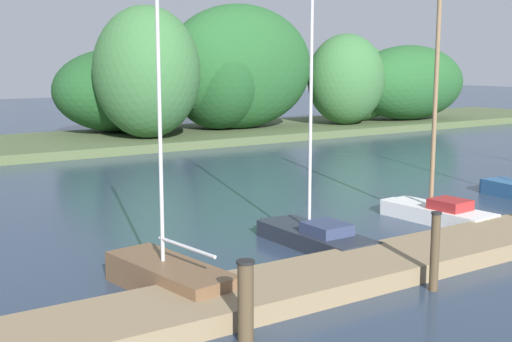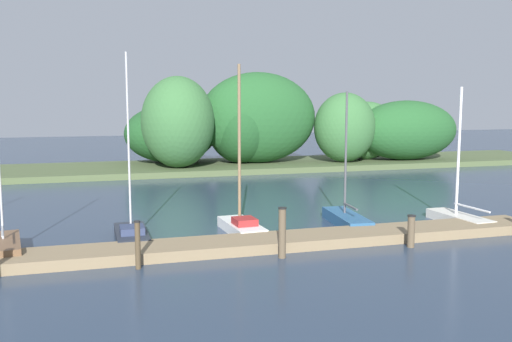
{
  "view_description": "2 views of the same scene",
  "coord_description": "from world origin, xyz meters",
  "px_view_note": "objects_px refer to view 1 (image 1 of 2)",
  "views": [
    {
      "loc": [
        -11.58,
        4.99,
        4.12
      ],
      "look_at": [
        -3.64,
        16.89,
        1.76
      ],
      "focal_mm": 47.15,
      "sensor_mm": 36.0,
      "label": 1
    },
    {
      "loc": [
        -3.6,
        -3.48,
        4.95
      ],
      "look_at": [
        1.84,
        15.04,
        2.53
      ],
      "focal_mm": 38.96,
      "sensor_mm": 36.0,
      "label": 2
    }
  ],
  "objects_px": {
    "sailboat_1": "(166,274)",
    "sailboat_3": "(435,207)",
    "mooring_piling_1": "(246,301)",
    "sailboat_2": "(313,233)",
    "mooring_piling_2": "(435,251)"
  },
  "relations": [
    {
      "from": "sailboat_2",
      "to": "mooring_piling_1",
      "type": "relative_size",
      "value": 5.37
    },
    {
      "from": "sailboat_3",
      "to": "mooring_piling_2",
      "type": "xyz_separation_m",
      "value": [
        -4.11,
        -3.62,
        0.35
      ]
    },
    {
      "from": "mooring_piling_1",
      "to": "sailboat_1",
      "type": "bearing_deg",
      "value": 90.31
    },
    {
      "from": "sailboat_2",
      "to": "sailboat_1",
      "type": "bearing_deg",
      "value": 102.07
    },
    {
      "from": "mooring_piling_2",
      "to": "mooring_piling_1",
      "type": "bearing_deg",
      "value": 179.78
    },
    {
      "from": "sailboat_3",
      "to": "mooring_piling_2",
      "type": "relative_size",
      "value": 4.34
    },
    {
      "from": "sailboat_1",
      "to": "sailboat_3",
      "type": "relative_size",
      "value": 0.89
    },
    {
      "from": "sailboat_1",
      "to": "sailboat_2",
      "type": "relative_size",
      "value": 0.85
    },
    {
      "from": "sailboat_3",
      "to": "mooring_piling_1",
      "type": "relative_size",
      "value": 5.1
    },
    {
      "from": "sailboat_3",
      "to": "mooring_piling_1",
      "type": "xyz_separation_m",
      "value": [
        -8.15,
        -3.6,
        0.24
      ]
    },
    {
      "from": "sailboat_1",
      "to": "sailboat_2",
      "type": "bearing_deg",
      "value": -85.53
    },
    {
      "from": "sailboat_1",
      "to": "sailboat_3",
      "type": "height_order",
      "value": "sailboat_3"
    },
    {
      "from": "sailboat_2",
      "to": "mooring_piling_2",
      "type": "bearing_deg",
      "value": 179.15
    },
    {
      "from": "sailboat_2",
      "to": "mooring_piling_2",
      "type": "xyz_separation_m",
      "value": [
        -0.04,
        -3.54,
        0.44
      ]
    },
    {
      "from": "sailboat_1",
      "to": "mooring_piling_1",
      "type": "distance_m",
      "value": 2.64
    }
  ]
}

